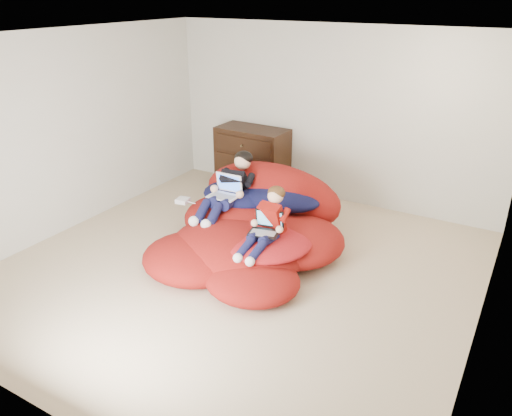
{
  "coord_description": "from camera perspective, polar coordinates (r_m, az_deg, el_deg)",
  "views": [
    {
      "loc": [
        2.64,
        -4.13,
        2.92
      ],
      "look_at": [
        0.11,
        0.21,
        0.7
      ],
      "focal_mm": 35.0,
      "sensor_mm": 36.0,
      "label": 1
    }
  ],
  "objects": [
    {
      "name": "room_shell",
      "position": [
        5.59,
        -2.06,
        -5.02
      ],
      "size": [
        5.1,
        5.1,
        2.77
      ],
      "color": "tan",
      "rests_on": "ground"
    },
    {
      "name": "dresser",
      "position": [
        7.77,
        -0.44,
        5.6
      ],
      "size": [
        1.1,
        0.62,
        0.98
      ],
      "color": "black",
      "rests_on": "ground"
    },
    {
      "name": "beanbag_pile",
      "position": [
        6.07,
        -0.41,
        -2.07
      ],
      "size": [
        2.24,
        2.49,
        0.91
      ],
      "color": "maroon",
      "rests_on": "ground"
    },
    {
      "name": "cream_pillow",
      "position": [
        6.77,
        -1.7,
        3.98
      ],
      "size": [
        0.4,
        0.26,
        0.26
      ],
      "primitive_type": "ellipsoid",
      "color": "white",
      "rests_on": "beanbag_pile"
    },
    {
      "name": "older_boy",
      "position": [
        6.23,
        -2.94,
        2.61
      ],
      "size": [
        0.38,
        1.16,
        0.67
      ],
      "color": "black",
      "rests_on": "beanbag_pile"
    },
    {
      "name": "younger_boy",
      "position": [
        5.4,
        1.32,
        -1.49
      ],
      "size": [
        0.28,
        0.84,
        0.63
      ],
      "color": "#9A140D",
      "rests_on": "beanbag_pile"
    },
    {
      "name": "laptop_white",
      "position": [
        6.16,
        -3.46,
        2.03
      ],
      "size": [
        0.36,
        0.3,
        0.26
      ],
      "color": "white",
      "rests_on": "older_boy"
    },
    {
      "name": "laptop_black",
      "position": [
        5.41,
        1.19,
        -2.13
      ],
      "size": [
        0.36,
        0.33,
        0.23
      ],
      "color": "black",
      "rests_on": "younger_boy"
    },
    {
      "name": "power_adapter",
      "position": [
        6.47,
        -8.37,
        0.86
      ],
      "size": [
        0.17,
        0.17,
        0.06
      ],
      "primitive_type": "cube",
      "rotation": [
        0.0,
        0.0,
        0.15
      ],
      "color": "white",
      "rests_on": "beanbag_pile"
    }
  ]
}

